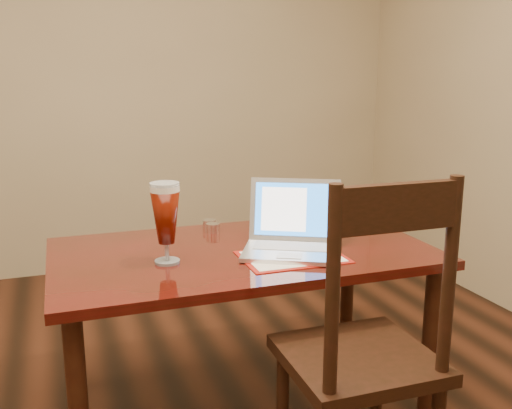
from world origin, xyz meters
name	(u,v)px	position (x,y,z in m)	size (l,w,h in m)	color
dining_table	(242,266)	(0.47, 0.53, 0.62)	(1.47, 0.83, 0.98)	#4C0B0A
dining_chair	(364,354)	(0.66, -0.09, 0.51)	(0.47, 0.44, 1.08)	black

